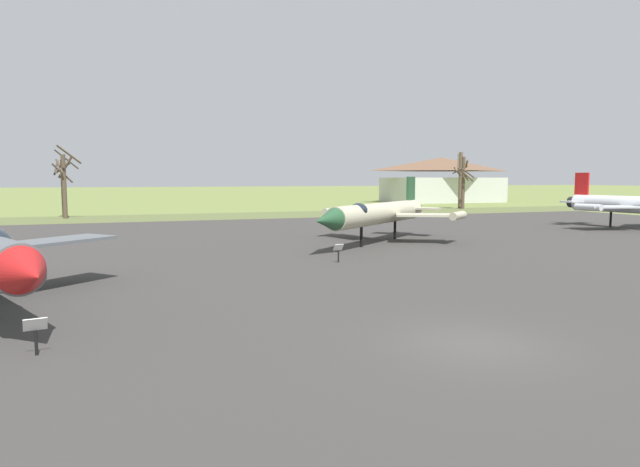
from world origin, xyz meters
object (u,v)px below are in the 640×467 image
(jet_fighter_front_left, at_px, (377,213))
(info_placard_front_left, at_px, (338,251))
(info_placard_rear_left, at_px, (36,332))
(visitor_building, at_px, (442,180))

(jet_fighter_front_left, height_order, info_placard_front_left, jet_fighter_front_left)
(jet_fighter_front_left, distance_m, info_placard_rear_left, 26.74)
(info_placard_rear_left, bearing_deg, visitor_building, 52.20)
(jet_fighter_front_left, distance_m, visitor_building, 72.77)
(info_placard_front_left, bearing_deg, visitor_building, 54.24)
(info_placard_front_left, bearing_deg, info_placard_rear_left, -137.31)
(jet_fighter_front_left, xyz_separation_m, info_placard_rear_left, (-18.63, -19.12, -1.48))
(info_placard_front_left, distance_m, visitor_building, 81.97)
(info_placard_rear_left, height_order, visitor_building, visitor_building)
(info_placard_rear_left, relative_size, visitor_building, 0.05)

